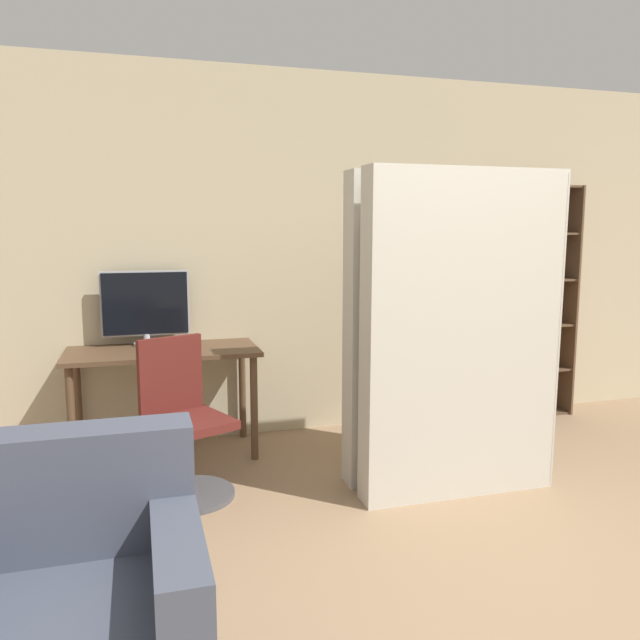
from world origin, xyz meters
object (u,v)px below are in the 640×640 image
(bookshelf, at_px, (514,300))
(mattress_near, at_px, (463,336))
(monitor, at_px, (146,306))
(mattress_far, at_px, (439,328))
(armchair, at_px, (69,610))
(office_chair, at_px, (184,433))

(bookshelf, height_order, mattress_near, bookshelf)
(monitor, height_order, mattress_near, mattress_near)
(mattress_far, distance_m, armchair, 2.55)
(office_chair, xyz_separation_m, mattress_near, (1.55, -0.43, 0.57))
(monitor, distance_m, bookshelf, 2.93)
(bookshelf, bearing_deg, mattress_far, -139.74)
(monitor, relative_size, armchair, 0.70)
(monitor, xyz_separation_m, mattress_far, (1.73, -1.02, -0.08))
(mattress_near, xyz_separation_m, armchair, (-2.03, -1.12, -0.62))
(office_chair, bearing_deg, armchair, -107.18)
(office_chair, xyz_separation_m, mattress_far, (1.55, -0.13, 0.57))
(monitor, xyz_separation_m, mattress_near, (1.73, -1.31, -0.08))
(mattress_far, bearing_deg, armchair, -145.19)
(bookshelf, xyz_separation_m, armchair, (-3.23, -2.43, -0.65))
(mattress_far, height_order, armchair, mattress_far)
(office_chair, relative_size, mattress_far, 0.49)
(monitor, xyz_separation_m, office_chair, (0.17, -0.89, -0.65))
(office_chair, bearing_deg, monitor, 101.14)
(mattress_near, relative_size, mattress_far, 1.00)
(mattress_near, bearing_deg, office_chair, 164.67)
(mattress_far, xyz_separation_m, armchair, (-2.03, -1.41, -0.62))
(bookshelf, distance_m, mattress_far, 1.57)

